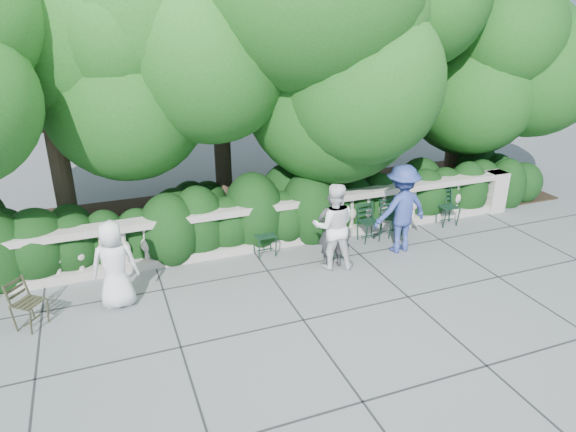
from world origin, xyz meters
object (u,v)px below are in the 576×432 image
object	(u,v)px
chair_c	(267,258)
chair_f	(450,227)
chair_e	(372,243)
person_older_blue	(401,209)
person_businessman	(115,265)
person_casual_man	(334,226)
person_woman_grey	(332,229)
chair_d	(395,237)
chair_weathered	(41,328)

from	to	relation	value
chair_c	chair_f	bearing A→B (deg)	-1.40
chair_e	person_older_blue	size ratio (longest dim) A/B	0.45
chair_e	person_businessman	size ratio (longest dim) A/B	0.54
chair_c	person_businessman	world-z (taller)	person_businessman
chair_f	person_older_blue	bearing A→B (deg)	-158.32
person_casual_man	person_older_blue	bearing A→B (deg)	-155.97
chair_c	chair_e	xyz separation A→B (m)	(2.34, -0.16, 0.00)
person_woman_grey	person_older_blue	bearing A→B (deg)	-162.99
chair_d	person_older_blue	size ratio (longest dim) A/B	0.45
chair_d	chair_e	world-z (taller)	same
chair_d	chair_f	xyz separation A→B (m)	(1.50, 0.04, 0.00)
chair_f	person_older_blue	xyz separation A→B (m)	(-1.79, -0.61, 0.93)
chair_weathered	person_businessman	xyz separation A→B (m)	(1.24, 0.27, 0.77)
chair_c	person_businessman	xyz separation A→B (m)	(-2.93, -0.76, 0.77)
chair_c	chair_f	size ratio (longest dim) A/B	1.00
chair_d	person_businessman	bearing A→B (deg)	178.43
chair_d	chair_weathered	distance (m)	7.21
chair_c	chair_weathered	world-z (taller)	same
person_casual_man	chair_d	bearing A→B (deg)	-140.64
chair_weathered	person_businessman	bearing A→B (deg)	-37.97
person_woman_grey	chair_weathered	bearing A→B (deg)	16.60
chair_c	person_older_blue	distance (m)	2.91
chair_weathered	person_older_blue	size ratio (longest dim) A/B	0.45
chair_e	chair_d	bearing A→B (deg)	3.88
chair_c	chair_e	distance (m)	2.34
chair_f	person_woman_grey	world-z (taller)	person_woman_grey
chair_c	chair_d	distance (m)	2.97
chair_e	person_businessman	world-z (taller)	person_businessman
chair_f	person_businessman	xyz separation A→B (m)	(-7.40, -0.74, 0.77)
chair_c	chair_d	world-z (taller)	same
chair_c	person_casual_man	distance (m)	1.59
chair_f	person_casual_man	xyz separation A→B (m)	(-3.39, -0.78, 0.86)
person_woman_grey	person_casual_man	bearing A→B (deg)	101.17
chair_e	person_casual_man	bearing A→B (deg)	-156.96
person_woman_grey	person_businessman	bearing A→B (deg)	13.72
person_businessman	person_casual_man	bearing A→B (deg)	-171.71
chair_d	person_casual_man	xyz separation A→B (m)	(-1.89, -0.74, 0.86)
chair_weathered	person_woman_grey	size ratio (longest dim) A/B	0.55
chair_weathered	person_casual_man	distance (m)	5.32
chair_d	chair_f	size ratio (longest dim) A/B	1.00
chair_c	chair_e	world-z (taller)	same
chair_c	chair_f	xyz separation A→B (m)	(4.47, -0.03, 0.00)
chair_e	chair_weathered	bearing A→B (deg)	-176.43
chair_f	person_woman_grey	bearing A→B (deg)	-165.32
person_businessman	person_older_blue	distance (m)	5.62
person_businessman	person_woman_grey	bearing A→B (deg)	-170.80
chair_c	person_woman_grey	distance (m)	1.52
chair_e	person_older_blue	world-z (taller)	person_older_blue
chair_c	person_casual_man	world-z (taller)	person_casual_man
person_casual_man	person_older_blue	distance (m)	1.61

